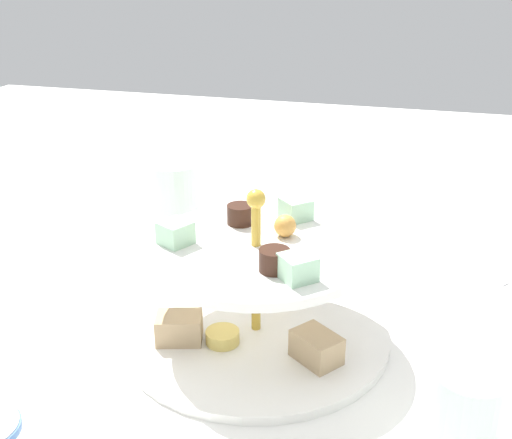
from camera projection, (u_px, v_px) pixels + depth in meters
ground_plane at (256, 336)px, 0.69m from camera, size 2.40×2.40×0.00m
tiered_serving_stand at (256, 297)px, 0.67m from camera, size 0.29×0.29×0.17m
water_glass_tall_right at (176, 203)px, 0.91m from camera, size 0.07×0.07×0.12m
butter_knife_left at (453, 259)px, 0.86m from camera, size 0.12×0.14×0.00m
water_glass_mid_back at (465, 419)px, 0.50m from camera, size 0.06×0.06×0.09m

